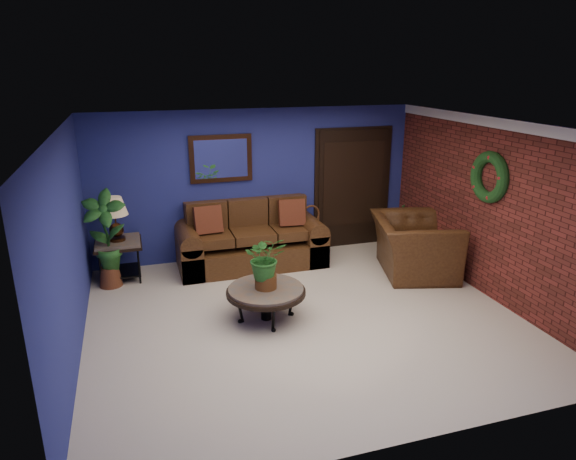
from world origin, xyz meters
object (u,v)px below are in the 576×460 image
object	(u,v)px
sofa	(250,243)
table_lamp	(115,214)
side_chair	(314,228)
armchair	(414,246)
coffee_table	(266,292)
end_table	(119,249)

from	to	relation	value
sofa	table_lamp	distance (m)	2.18
side_chair	armchair	world-z (taller)	armchair
sofa	side_chair	bearing A→B (deg)	1.26
table_lamp	side_chair	size ratio (longest dim) A/B	0.74
coffee_table	end_table	world-z (taller)	end_table
coffee_table	side_chair	distance (m)	2.44
end_table	armchair	bearing A→B (deg)	-13.98
coffee_table	armchair	bearing A→B (deg)	17.55
table_lamp	armchair	bearing A→B (deg)	-13.98
coffee_table	armchair	world-z (taller)	armchair
end_table	side_chair	xyz separation A→B (m)	(3.19, 0.06, 0.02)
sofa	coffee_table	world-z (taller)	sofa
armchair	table_lamp	bearing A→B (deg)	91.38
sofa	end_table	xyz separation A→B (m)	(-2.07, -0.04, 0.13)
end_table	side_chair	bearing A→B (deg)	1.15
coffee_table	sofa	bearing A→B (deg)	82.71
table_lamp	sofa	bearing A→B (deg)	1.09
sofa	table_lamp	size ratio (longest dim) A/B	3.65
table_lamp	armchair	xyz separation A→B (m)	(4.45, -1.11, -0.61)
sofa	armchair	distance (m)	2.65
sofa	side_chair	distance (m)	1.14
table_lamp	armchair	distance (m)	4.63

